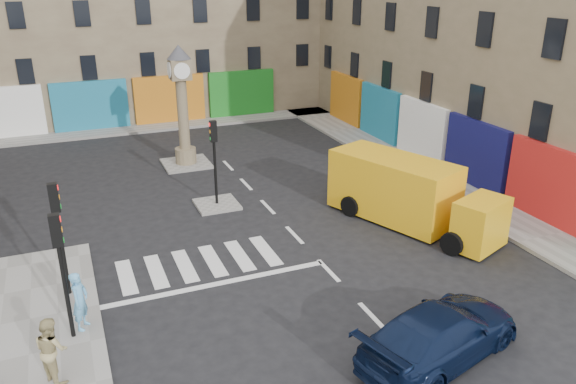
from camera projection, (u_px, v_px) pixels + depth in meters
ground at (342, 285)px, 18.44m from camera, size 120.00×120.00×0.00m
sidewalk_right at (400, 161)px, 30.08m from camera, size 2.60×30.00×0.15m
sidewalk_far at (127, 129)px, 36.08m from camera, size 32.00×2.40×0.15m
island_near at (217, 204)px, 24.59m from camera, size 1.80×1.80×0.12m
island_far at (186, 164)px, 29.75m from camera, size 2.40×2.40×0.12m
building_right at (514, 3)px, 29.38m from camera, size 10.00×30.00×16.00m
traffic_light_left_near at (60, 257)px, 14.71m from camera, size 0.28×0.22×3.70m
traffic_light_left_far at (58, 222)px, 16.78m from camera, size 0.28×0.22×3.70m
traffic_light_island at (214, 149)px, 23.65m from camera, size 0.28×0.22×3.70m
clock_pillar at (182, 99)px, 28.45m from camera, size 1.20×1.20×6.10m
navy_sedan at (441, 333)px, 14.75m from camera, size 5.53×3.48×1.49m
yellow_van at (408, 193)px, 22.46m from camera, size 4.60×7.47×2.62m
pedestrian_blue at (80, 301)px, 15.68m from camera, size 0.67×0.76×1.75m
pedestrian_tan at (52, 349)px, 13.69m from camera, size 0.99×1.06×1.74m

